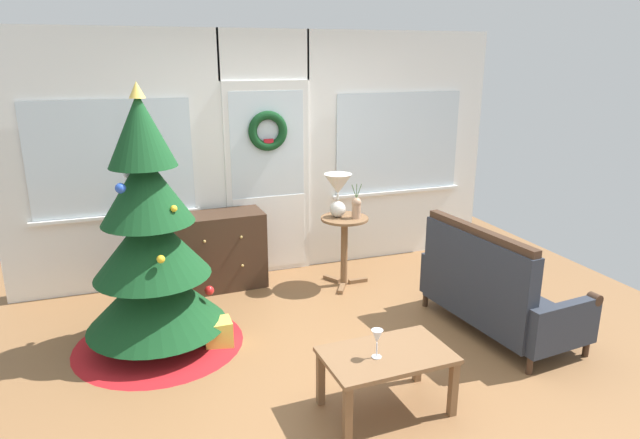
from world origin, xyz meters
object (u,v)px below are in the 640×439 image
object	(u,v)px
table_lamp	(338,189)
coffee_table	(387,362)
dresser_cabinet	(219,251)
wine_glass	(377,338)
settee_sofa	(492,291)
side_table	(344,237)
gift_box	(218,333)
christmas_tree	(152,257)
flower_vase	(356,207)

from	to	relation	value
table_lamp	coffee_table	xyz separation A→B (m)	(-0.48, -2.11, -0.66)
dresser_cabinet	wine_glass	size ratio (longest dim) A/B	4.69
dresser_cabinet	settee_sofa	xyz separation A→B (m)	(2.01, -1.76, -0.01)
side_table	coffee_table	distance (m)	2.14
coffee_table	gift_box	xyz separation A→B (m)	(-0.91, 1.24, -0.25)
dresser_cabinet	wine_glass	xyz separation A→B (m)	(0.59, -2.48, 0.17)
side_table	table_lamp	bearing A→B (deg)	146.31
dresser_cabinet	settee_sofa	distance (m)	2.67
christmas_tree	settee_sofa	xyz separation A→B (m)	(2.70, -0.73, -0.39)
flower_vase	table_lamp	bearing A→B (deg)	147.99
flower_vase	coffee_table	world-z (taller)	flower_vase
settee_sofa	table_lamp	bearing A→B (deg)	121.20
dresser_cabinet	side_table	size ratio (longest dim) A/B	1.26
dresser_cabinet	side_table	xyz separation A→B (m)	(1.21, -0.39, 0.13)
settee_sofa	coffee_table	size ratio (longest dim) A/B	1.73
flower_vase	wine_glass	xyz separation A→B (m)	(-0.73, -2.03, -0.28)
table_lamp	wine_glass	bearing A→B (deg)	-104.85
christmas_tree	flower_vase	size ratio (longest dim) A/B	6.04
christmas_tree	flower_vase	world-z (taller)	christmas_tree
christmas_tree	table_lamp	distance (m)	1.98
table_lamp	side_table	bearing A→B (deg)	-33.69
dresser_cabinet	gift_box	xyz separation A→B (m)	(-0.24, -1.22, -0.28)
coffee_table	side_table	bearing A→B (deg)	75.42
christmas_tree	side_table	xyz separation A→B (m)	(1.90, 0.64, -0.25)
flower_vase	christmas_tree	bearing A→B (deg)	-163.94
christmas_tree	coffee_table	size ratio (longest dim) A/B	2.46
dresser_cabinet	coffee_table	xyz separation A→B (m)	(0.67, -2.45, -0.03)
flower_vase	side_table	bearing A→B (deg)	149.04
coffee_table	wine_glass	bearing A→B (deg)	-164.20
christmas_tree	flower_vase	distance (m)	2.09
table_lamp	gift_box	xyz separation A→B (m)	(-1.39, -0.87, -0.90)
table_lamp	flower_vase	world-z (taller)	table_lamp
side_table	flower_vase	size ratio (longest dim) A/B	2.08
wine_glass	flower_vase	bearing A→B (deg)	70.36
table_lamp	gift_box	distance (m)	1.87
side_table	gift_box	distance (m)	1.72
christmas_tree	wine_glass	bearing A→B (deg)	-48.71
flower_vase	gift_box	bearing A→B (deg)	-153.52
wine_glass	gift_box	size ratio (longest dim) A/B	0.87
coffee_table	wine_glass	distance (m)	0.22
table_lamp	coffee_table	bearing A→B (deg)	-102.78
christmas_tree	side_table	world-z (taller)	christmas_tree
flower_vase	gift_box	size ratio (longest dim) A/B	1.57
settee_sofa	wine_glass	xyz separation A→B (m)	(-1.42, -0.72, 0.19)
dresser_cabinet	gift_box	world-z (taller)	dresser_cabinet
side_table	flower_vase	world-z (taller)	flower_vase
table_lamp	coffee_table	size ratio (longest dim) A/B	0.51
flower_vase	wine_glass	world-z (taller)	flower_vase
table_lamp	gift_box	bearing A→B (deg)	-147.90
dresser_cabinet	flower_vase	bearing A→B (deg)	-18.79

